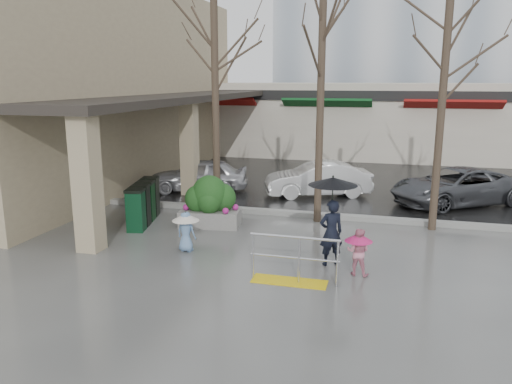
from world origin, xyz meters
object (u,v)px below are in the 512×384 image
at_px(tree_mideast, 446,54).
at_px(car_a, 199,175).
at_px(child_blue, 186,227).
at_px(planter, 210,202).
at_px(tree_west, 215,49).
at_px(child_pink, 358,248).
at_px(woman, 332,212).
at_px(news_boxes, 144,203).
at_px(handrail, 292,265).
at_px(car_b, 318,179).
at_px(car_c, 456,186).
at_px(tree_midwest, 322,42).

xyz_separation_m(tree_mideast, car_a, (-8.27, 2.98, -4.23)).
xyz_separation_m(child_blue, planter, (-0.18, 2.24, 0.08)).
height_order(tree_west, child_pink, tree_west).
bearing_deg(woman, news_boxes, -48.61).
height_order(handrail, car_b, car_b).
bearing_deg(news_boxes, child_blue, -55.24).
bearing_deg(tree_mideast, tree_west, -180.00).
bearing_deg(handrail, tree_west, 124.99).
distance_m(woman, news_boxes, 6.19).
relative_size(child_pink, planter, 0.58).
xyz_separation_m(tree_west, child_pink, (4.66, -4.01, -4.48)).
height_order(car_a, car_c, same).
bearing_deg(child_blue, tree_mideast, -141.28).
bearing_deg(woman, car_b, -108.56).
bearing_deg(car_c, woman, -60.03).
bearing_deg(child_pink, car_a, -38.59).
xyz_separation_m(handrail, tree_midwest, (-0.16, 4.80, 4.86)).
bearing_deg(tree_mideast, tree_midwest, 180.00).
bearing_deg(child_pink, handrail, 40.04).
bearing_deg(car_b, planter, -48.39).
height_order(woman, news_boxes, woman).
bearing_deg(child_blue, handrail, 165.25).
bearing_deg(tree_west, car_a, 120.79).
relative_size(tree_mideast, car_b, 1.70).
xyz_separation_m(woman, news_boxes, (-5.80, 2.05, -0.66)).
bearing_deg(woman, car_a, -77.58).
bearing_deg(tree_west, handrail, -55.01).
bearing_deg(planter, tree_midwest, 23.95).
distance_m(child_blue, news_boxes, 3.01).
relative_size(tree_mideast, child_pink, 6.16).
bearing_deg(car_b, car_c, 68.55).
xyz_separation_m(woman, car_c, (3.45, 6.85, -0.64)).
distance_m(tree_midwest, woman, 5.39).
relative_size(handrail, child_pink, 1.80).
relative_size(car_b, car_c, 0.84).
distance_m(tree_mideast, child_pink, 6.13).
height_order(tree_west, car_b, tree_west).
height_order(child_pink, car_c, car_c).
distance_m(child_pink, car_a, 9.50).
distance_m(handrail, tree_midwest, 6.83).
relative_size(tree_west, news_boxes, 3.05).
distance_m(child_pink, car_c, 7.82).
relative_size(handrail, planter, 1.05).
height_order(child_blue, car_a, car_a).
height_order(child_pink, car_a, car_a).
distance_m(news_boxes, car_b, 6.64).
distance_m(tree_mideast, car_c, 5.45).
xyz_separation_m(tree_west, tree_mideast, (6.50, 0.00, -0.22)).
xyz_separation_m(tree_west, tree_midwest, (3.20, 0.00, 0.15)).
relative_size(tree_west, planter, 3.74).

